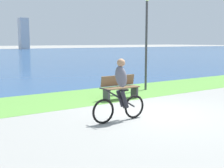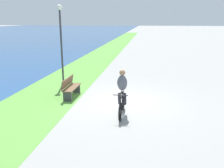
# 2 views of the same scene
# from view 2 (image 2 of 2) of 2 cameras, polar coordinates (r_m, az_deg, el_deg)

# --- Properties ---
(ground_plane) EXTENTS (300.00, 300.00, 0.00)m
(ground_plane) POSITION_cam_2_polar(r_m,az_deg,el_deg) (10.30, 1.99, -4.37)
(ground_plane) COLOR gray
(grass_strip_bayside) EXTENTS (120.00, 3.26, 0.01)m
(grass_strip_bayside) POSITION_cam_2_polar(r_m,az_deg,el_deg) (11.22, -16.12, -3.31)
(grass_strip_bayside) COLOR #59933D
(grass_strip_bayside) RESTS_ON ground
(cyclist_lead) EXTENTS (1.71, 0.52, 1.71)m
(cyclist_lead) POSITION_cam_2_polar(r_m,az_deg,el_deg) (8.71, 2.40, -2.16)
(cyclist_lead) COLOR black
(cyclist_lead) RESTS_ON ground
(bench_near_path) EXTENTS (1.50, 0.47, 0.90)m
(bench_near_path) POSITION_cam_2_polar(r_m,az_deg,el_deg) (11.06, -9.80, -0.78)
(bench_near_path) COLOR brown
(bench_near_path) RESTS_ON ground
(lamppost_tall) EXTENTS (0.28, 0.28, 4.18)m
(lamppost_tall) POSITION_cam_2_polar(r_m,az_deg,el_deg) (13.21, -12.05, 11.59)
(lamppost_tall) COLOR #38383D
(lamppost_tall) RESTS_ON ground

